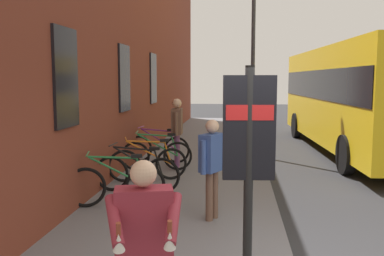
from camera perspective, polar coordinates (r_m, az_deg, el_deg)
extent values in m
plane|color=#2D2D30|center=(10.94, 15.28, -6.18)|extent=(60.00, 60.00, 0.00)
cube|color=slate|center=(12.79, 1.57, -3.82)|extent=(24.00, 3.50, 0.12)
cube|color=brown|center=(13.95, -6.65, 12.31)|extent=(22.00, 0.60, 7.54)
cube|color=black|center=(7.09, -16.68, 6.51)|extent=(0.90, 0.06, 1.60)
cube|color=black|center=(10.41, -9.14, 6.66)|extent=(0.90, 0.06, 1.60)
cube|color=black|center=(13.81, -5.27, 6.68)|extent=(0.90, 0.06, 1.60)
torus|color=black|center=(7.74, -14.17, -7.79)|extent=(0.24, 0.71, 0.72)
torus|color=black|center=(7.71, -6.30, -7.69)|extent=(0.24, 0.71, 0.72)
cylinder|color=#267F3F|center=(7.64, -10.10, -5.76)|extent=(0.30, 0.99, 0.58)
cylinder|color=#267F3F|center=(7.59, -10.70, -3.92)|extent=(0.25, 0.83, 0.09)
cylinder|color=#267F3F|center=(7.65, -6.89, -5.88)|extent=(0.08, 0.19, 0.51)
cube|color=black|center=(7.59, -7.49, -3.75)|extent=(0.15, 0.22, 0.06)
cylinder|color=#267F3F|center=(7.61, -13.92, -3.41)|extent=(0.47, 0.15, 0.02)
torus|color=black|center=(8.72, -10.81, -6.07)|extent=(0.09, 0.72, 0.72)
torus|color=black|center=(8.43, -4.04, -6.41)|extent=(0.09, 0.72, 0.72)
cylinder|color=black|center=(8.50, -7.35, -4.45)|extent=(0.08, 1.02, 0.58)
cylinder|color=black|center=(8.48, -7.86, -2.77)|extent=(0.08, 0.85, 0.09)
cylinder|color=black|center=(8.40, -4.56, -4.73)|extent=(0.04, 0.19, 0.51)
cube|color=black|center=(8.36, -5.07, -2.76)|extent=(0.11, 0.20, 0.06)
cylinder|color=black|center=(8.60, -10.59, -2.18)|extent=(0.48, 0.05, 0.02)
torus|color=black|center=(9.44, -9.15, -5.07)|extent=(0.29, 0.70, 0.72)
torus|color=black|center=(9.55, -2.83, -4.85)|extent=(0.29, 0.70, 0.72)
cylinder|color=orange|center=(9.43, -5.84, -3.32)|extent=(0.36, 0.98, 0.58)
cylinder|color=orange|center=(9.39, -6.31, -1.83)|extent=(0.31, 0.82, 0.09)
cylinder|color=orange|center=(9.50, -3.29, -3.39)|extent=(0.09, 0.19, 0.51)
cube|color=black|center=(9.44, -3.75, -1.67)|extent=(0.16, 0.22, 0.06)
cylinder|color=orange|center=(9.34, -8.91, -1.45)|extent=(0.46, 0.18, 0.02)
torus|color=black|center=(10.58, -7.66, -3.78)|extent=(0.15, 0.72, 0.72)
torus|color=black|center=(10.50, -1.95, -3.80)|extent=(0.15, 0.72, 0.72)
cylinder|color=#267F3F|center=(10.48, -4.69, -2.31)|extent=(0.16, 1.01, 0.58)
cylinder|color=#267F3F|center=(10.45, -5.11, -0.96)|extent=(0.14, 0.85, 0.09)
cylinder|color=#267F3F|center=(10.46, -2.36, -2.45)|extent=(0.06, 0.19, 0.51)
cube|color=black|center=(10.42, -2.78, -0.88)|extent=(0.12, 0.21, 0.06)
cylinder|color=#267F3F|center=(10.48, -7.44, -0.55)|extent=(0.48, 0.08, 0.02)
torus|color=black|center=(11.69, -7.08, -2.77)|extent=(0.14, 0.72, 0.72)
torus|color=black|center=(11.39, -2.09, -2.98)|extent=(0.14, 0.72, 0.72)
cylinder|color=#8C338C|center=(11.48, -4.51, -1.53)|extent=(0.14, 1.02, 0.58)
cylinder|color=#8C338C|center=(11.47, -4.88, -0.28)|extent=(0.13, 0.85, 0.09)
cylinder|color=#8C338C|center=(11.37, -2.46, -1.72)|extent=(0.06, 0.19, 0.51)
cube|color=black|center=(11.35, -2.83, -0.26)|extent=(0.12, 0.21, 0.06)
cylinder|color=#8C338C|center=(11.59, -6.89, 0.14)|extent=(0.48, 0.07, 0.02)
cylinder|color=black|center=(4.55, 7.62, -6.90)|extent=(0.10, 0.10, 2.40)
cube|color=black|center=(4.46, 7.73, 0.00)|extent=(0.13, 0.55, 1.10)
cube|color=red|center=(4.44, 7.76, 2.11)|extent=(0.13, 0.50, 0.16)
cube|color=yellow|center=(14.65, 21.05, 4.11)|extent=(10.61, 3.01, 3.00)
cube|color=black|center=(14.64, 21.11, 5.52)|extent=(10.40, 3.04, 0.90)
cylinder|color=black|center=(11.24, 20.06, -3.41)|extent=(1.01, 0.30, 1.00)
cylinder|color=black|center=(18.30, 21.31, 0.28)|extent=(1.01, 0.30, 1.00)
cylinder|color=black|center=(17.72, 13.90, 0.34)|extent=(1.01, 0.30, 1.00)
cylinder|color=brown|center=(6.96, 3.06, -8.89)|extent=(0.12, 0.12, 0.80)
cylinder|color=brown|center=(6.82, 2.34, -9.20)|extent=(0.12, 0.12, 0.80)
cube|color=#334C8C|center=(6.74, 2.74, -3.32)|extent=(0.52, 0.42, 0.60)
sphere|color=#D8AD8C|center=(6.68, 2.76, 0.22)|extent=(0.22, 0.22, 0.22)
cylinder|color=#334C8C|center=(6.97, 3.85, -3.31)|extent=(0.09, 0.09, 0.53)
cylinder|color=#334C8C|center=(6.52, 1.54, -3.98)|extent=(0.09, 0.09, 0.53)
cylinder|color=#723F72|center=(10.90, -1.98, -3.02)|extent=(0.13, 0.13, 0.87)
cylinder|color=#723F72|center=(10.72, -2.07, -3.18)|extent=(0.13, 0.13, 0.87)
cube|color=brown|center=(10.71, -2.04, 0.92)|extent=(0.52, 0.28, 0.65)
sphere|color=#D8AD8C|center=(10.67, -2.05, 3.35)|extent=(0.24, 0.24, 0.24)
cylinder|color=brown|center=(10.99, -1.91, 0.84)|extent=(0.10, 0.10, 0.58)
cylinder|color=brown|center=(10.43, -2.18, 0.53)|extent=(0.10, 0.10, 0.58)
cube|color=maroon|center=(3.52, -6.49, -12.76)|extent=(0.33, 0.51, 0.60)
sphere|color=#D8AD8C|center=(3.40, -6.58, -6.11)|extent=(0.22, 0.22, 0.22)
cylinder|color=maroon|center=(3.32, -2.55, -12.11)|extent=(0.43, 0.10, 0.33)
cone|color=white|center=(3.18, -3.01, -14.87)|extent=(0.14, 0.12, 0.16)
cylinder|color=brown|center=(3.14, -3.02, -13.17)|extent=(0.07, 0.05, 0.11)
cylinder|color=maroon|center=(3.32, -10.43, -12.23)|extent=(0.43, 0.27, 0.33)
cone|color=white|center=(3.18, -9.86, -14.97)|extent=(0.14, 0.12, 0.16)
cylinder|color=brown|center=(3.14, -9.90, -13.27)|extent=(0.07, 0.05, 0.11)
cylinder|color=#333338|center=(13.14, 8.21, 8.22)|extent=(0.12, 0.12, 5.28)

